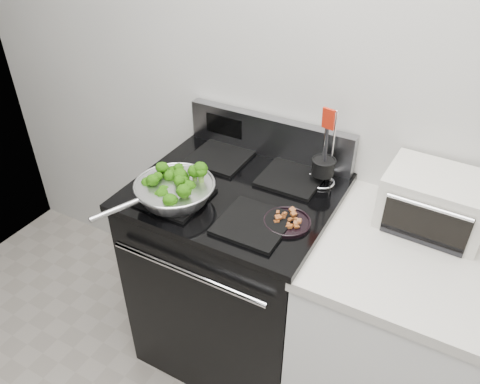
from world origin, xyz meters
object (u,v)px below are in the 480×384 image
Objects in this scene: utensil_holder at (323,170)px; toaster_oven at (435,201)px; gas_range at (236,271)px; bacon_plate at (287,220)px; skillet at (174,190)px.

utensil_holder reaches higher than toaster_oven.
gas_range reaches higher than bacon_plate.
utensil_holder is at bearing -179.68° from toaster_oven.
utensil_holder reaches higher than bacon_plate.
bacon_plate is 0.47× the size of toaster_oven.
gas_range is 6.55× the size of bacon_plate.
utensil_holder is at bearing 87.04° from bacon_plate.
skillet is at bearing -169.31° from bacon_plate.
toaster_oven reaches higher than skillet.
toaster_oven is at bearing 32.92° from bacon_plate.
gas_range is at bearing 72.75° from skillet.
toaster_oven is (0.87, 0.37, 0.02)m from skillet.
bacon_plate is at bearing -144.50° from toaster_oven.
skillet is at bearing -154.57° from toaster_oven.
gas_range is 2.42× the size of skillet.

